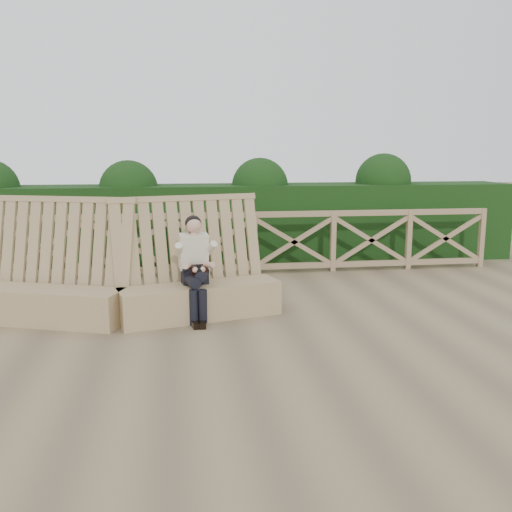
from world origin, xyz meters
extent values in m
plane|color=brown|center=(0.00, 0.00, 0.00)|extent=(60.00, 60.00, 0.00)
cube|color=#967F55|center=(-2.36, 1.00, 0.22)|extent=(2.14, 1.18, 0.45)
cube|color=#967F55|center=(-2.27, 1.26, 0.80)|extent=(2.12, 1.12, 1.56)
cube|color=#967F55|center=(-0.36, 0.92, 0.22)|extent=(2.15, 1.02, 0.45)
cube|color=#967F55|center=(-0.43, 1.18, 0.80)|extent=(2.13, 0.97, 1.56)
cube|color=black|center=(-0.43, 1.00, 0.55)|extent=(0.36, 0.28, 0.20)
cube|color=beige|center=(-0.43, 1.04, 0.86)|extent=(0.40, 0.32, 0.48)
sphere|color=tan|center=(-0.43, 1.00, 1.21)|extent=(0.22, 0.22, 0.19)
sphere|color=black|center=(-0.43, 1.03, 1.23)|extent=(0.24, 0.24, 0.21)
cylinder|color=black|center=(-0.48, 0.79, 0.53)|extent=(0.20, 0.44, 0.14)
cylinder|color=black|center=(-0.34, 0.83, 0.60)|extent=(0.20, 0.44, 0.15)
cylinder|color=black|center=(-0.46, 0.59, 0.22)|extent=(0.13, 0.13, 0.45)
cylinder|color=black|center=(-0.35, 0.59, 0.22)|extent=(0.13, 0.13, 0.45)
cube|color=black|center=(-0.45, 0.51, 0.04)|extent=(0.11, 0.23, 0.07)
cube|color=black|center=(-0.35, 0.51, 0.04)|extent=(0.11, 0.23, 0.07)
cube|color=black|center=(-0.38, 0.84, 0.64)|extent=(0.22, 0.15, 0.14)
cube|color=black|center=(-0.38, 0.69, 0.70)|extent=(0.08, 0.09, 0.11)
cube|color=olive|center=(0.00, 3.50, 1.05)|extent=(10.10, 0.07, 0.10)
cube|color=olive|center=(0.00, 3.50, 0.12)|extent=(10.10, 0.07, 0.10)
cube|color=black|center=(0.00, 4.70, 0.75)|extent=(12.00, 1.20, 1.50)
camera|label=1|loc=(-0.68, -6.30, 2.16)|focal=40.00mm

